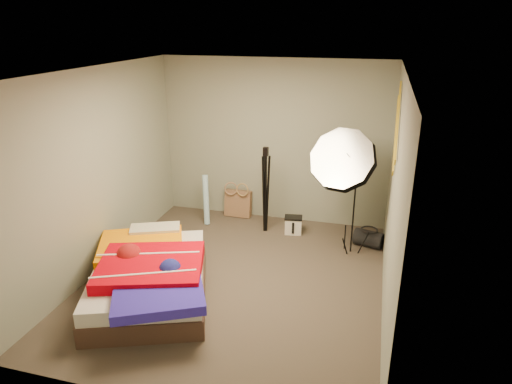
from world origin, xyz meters
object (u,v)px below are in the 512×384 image
(tote_bag, at_px, (238,203))
(camera_case, at_px, (293,226))
(photo_umbrella, at_px, (344,161))
(bed, at_px, (150,275))
(duffel_bag, at_px, (368,239))
(wrapping_roll, at_px, (206,200))
(camera_tripod, at_px, (265,184))

(tote_bag, height_order, camera_case, tote_bag)
(photo_umbrella, bearing_deg, bed, -140.40)
(duffel_bag, relative_size, photo_umbrella, 0.21)
(photo_umbrella, bearing_deg, tote_bag, 153.71)
(wrapping_roll, distance_m, photo_umbrella, 2.33)
(tote_bag, bearing_deg, wrapping_roll, -134.27)
(wrapping_roll, height_order, duffel_bag, wrapping_roll)
(camera_case, relative_size, photo_umbrella, 0.13)
(tote_bag, height_order, wrapping_roll, wrapping_roll)
(wrapping_roll, height_order, photo_umbrella, photo_umbrella)
(bed, xyz_separation_m, photo_umbrella, (1.98, 1.64, 1.04))
(wrapping_roll, height_order, camera_tripod, camera_tripod)
(bed, distance_m, photo_umbrella, 2.77)
(bed, height_order, camera_tripod, camera_tripod)
(wrapping_roll, xyz_separation_m, duffel_bag, (2.49, -0.16, -0.27))
(tote_bag, xyz_separation_m, bed, (-0.28, -2.47, 0.05))
(tote_bag, height_order, bed, bed)
(camera_case, xyz_separation_m, bed, (-1.27, -2.06, 0.14))
(camera_case, distance_m, camera_tripod, 0.76)
(duffel_bag, distance_m, photo_umbrella, 1.28)
(tote_bag, distance_m, bed, 2.49)
(tote_bag, distance_m, camera_case, 1.08)
(duffel_bag, height_order, camera_tripod, camera_tripod)
(duffel_bag, bearing_deg, photo_umbrella, -129.35)
(tote_bag, xyz_separation_m, camera_case, (0.99, -0.41, -0.09))
(tote_bag, distance_m, wrapping_roll, 0.59)
(wrapping_roll, bearing_deg, bed, -86.89)
(photo_umbrella, bearing_deg, duffel_bag, 35.68)
(wrapping_roll, bearing_deg, duffel_bag, -3.64)
(bed, relative_size, photo_umbrella, 1.17)
(camera_tripod, bearing_deg, duffel_bag, -4.41)
(wrapping_roll, relative_size, camera_tripod, 0.59)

